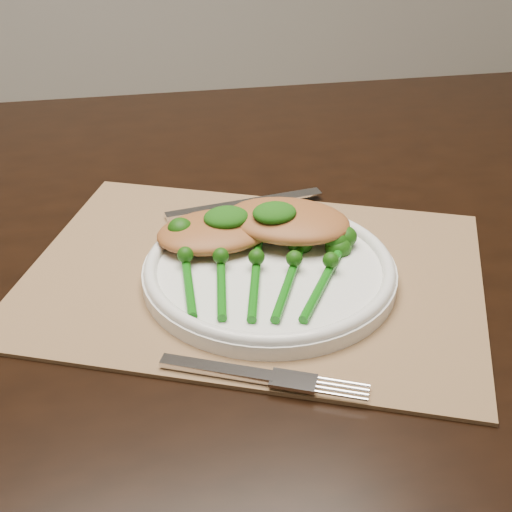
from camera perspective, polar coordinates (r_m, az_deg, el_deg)
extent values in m
cube|color=black|center=(0.86, -4.77, 1.74)|extent=(1.67, 1.02, 0.04)
cube|color=olive|center=(0.74, -0.20, -1.49)|extent=(0.57, 0.51, 0.00)
cylinder|color=white|center=(0.73, 1.08, -1.35)|extent=(0.26, 0.26, 0.02)
torus|color=white|center=(0.72, 1.08, -0.76)|extent=(0.25, 0.25, 0.01)
cube|color=silver|center=(0.85, -4.66, 3.54)|extent=(0.08, 0.02, 0.01)
cube|color=silver|center=(0.87, 1.49, 4.63)|extent=(0.12, 0.03, 0.00)
cube|color=silver|center=(0.61, -3.14, -9.01)|extent=(0.09, 0.06, 0.01)
ellipsoid|color=#AB6431|center=(0.76, -3.22, 1.99)|extent=(0.13, 0.09, 0.03)
ellipsoid|color=#AB6431|center=(0.76, 2.49, 2.86)|extent=(0.16, 0.15, 0.03)
ellipsoid|color=#0F4009|center=(0.75, -2.40, 3.11)|extent=(0.05, 0.04, 0.02)
ellipsoid|color=#0F4009|center=(0.75, 1.49, 3.49)|extent=(0.05, 0.04, 0.02)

